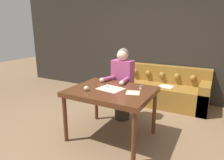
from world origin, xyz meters
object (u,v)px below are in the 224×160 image
(scissors, at_px, (109,87))
(pin_cushion, at_px, (86,89))
(dining_table, at_px, (111,94))
(thread_spool, at_px, (141,87))
(couch, at_px, (160,90))
(person, at_px, (122,85))

(scissors, distance_m, pin_cushion, 0.36)
(dining_table, relative_size, thread_spool, 26.74)
(couch, height_order, scissors, couch)
(person, relative_size, thread_spool, 29.09)
(couch, distance_m, thread_spool, 1.64)
(scissors, relative_size, thread_spool, 5.06)
(thread_spool, distance_m, pin_cushion, 0.80)
(dining_table, bearing_deg, person, 101.43)
(dining_table, relative_size, person, 0.92)
(person, bearing_deg, thread_spool, -39.35)
(dining_table, bearing_deg, scissors, 142.59)
(dining_table, distance_m, pin_cushion, 0.38)
(scissors, bearing_deg, person, 94.99)
(person, height_order, thread_spool, person)
(person, xyz_separation_m, thread_spool, (0.50, -0.41, 0.14))
(person, relative_size, scissors, 5.74)
(pin_cushion, bearing_deg, scissors, 55.52)
(dining_table, relative_size, pin_cushion, 16.83)
(dining_table, xyz_separation_m, person, (-0.13, 0.65, -0.04))
(thread_spool, bearing_deg, couch, 93.98)
(person, distance_m, thread_spool, 0.66)
(dining_table, height_order, pin_cushion, pin_cushion)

